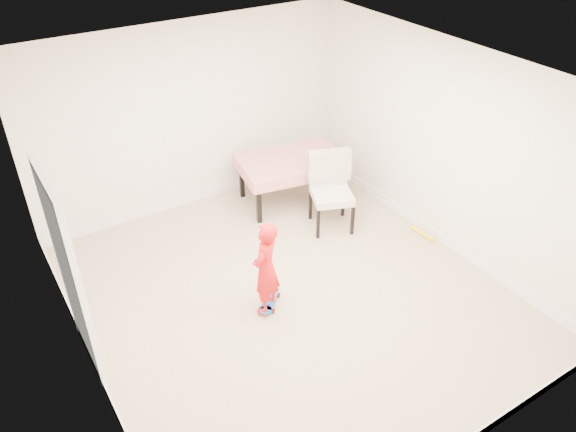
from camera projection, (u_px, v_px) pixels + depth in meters
ground at (290, 294)px, 6.54m from camera, size 5.00×5.00×0.00m
ceiling at (291, 81)px, 5.12m from camera, size 4.50×5.00×0.04m
wall_back at (191, 118)px, 7.57m from camera, size 4.50×0.04×2.60m
wall_front at (474, 352)px, 4.08m from camera, size 4.50×0.04×2.60m
wall_left at (72, 273)px, 4.82m from camera, size 0.04×5.00×2.60m
wall_right at (444, 148)px, 6.82m from camera, size 0.04×5.00×2.60m
door at (71, 279)px, 5.19m from camera, size 0.11×0.94×2.11m
baseboard_back at (199, 196)px, 8.26m from camera, size 4.50×0.02×0.12m
baseboard_left at (98, 372)px, 5.51m from camera, size 0.02×5.00×0.12m
baseboard_right at (431, 231)px, 7.51m from camera, size 0.02×5.00×0.12m
dining_table at (292, 180)px, 8.10m from camera, size 1.60×1.17×0.68m
dining_chair at (332, 193)px, 7.42m from camera, size 0.77×0.82×1.05m
skateboard at (270, 301)px, 6.39m from camera, size 0.47×0.48×0.07m
child at (266, 271)px, 6.01m from camera, size 0.49×0.46×1.13m
foam_toy at (422, 234)px, 7.51m from camera, size 0.08×0.40×0.06m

